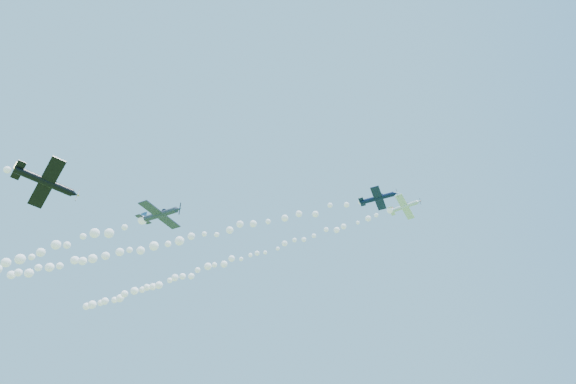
% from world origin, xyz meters
% --- Properties ---
extents(plane_white, '(6.13, 6.35, 1.89)m').
position_xyz_m(plane_white, '(22.23, 15.31, 52.54)').
color(plane_white, white).
extents(smoke_trail_white, '(78.91, 23.74, 2.68)m').
position_xyz_m(smoke_trail_white, '(-18.95, 26.85, 52.23)').
color(smoke_trail_white, white).
extents(plane_navy, '(6.73, 7.05, 1.79)m').
position_xyz_m(plane_navy, '(18.01, 7.06, 49.35)').
color(plane_navy, '#0C1738').
extents(smoke_trail_navy, '(76.50, 9.35, 2.65)m').
position_xyz_m(smoke_trail_navy, '(-22.22, 10.81, 49.13)').
color(smoke_trail_navy, white).
extents(plane_grey, '(7.81, 8.28, 2.46)m').
position_xyz_m(plane_grey, '(-14.20, -5.33, 43.40)').
color(plane_grey, '#323849').
extents(plane_black, '(6.55, 6.22, 2.59)m').
position_xyz_m(plane_black, '(-15.13, -26.26, 33.73)').
color(plane_black, black).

